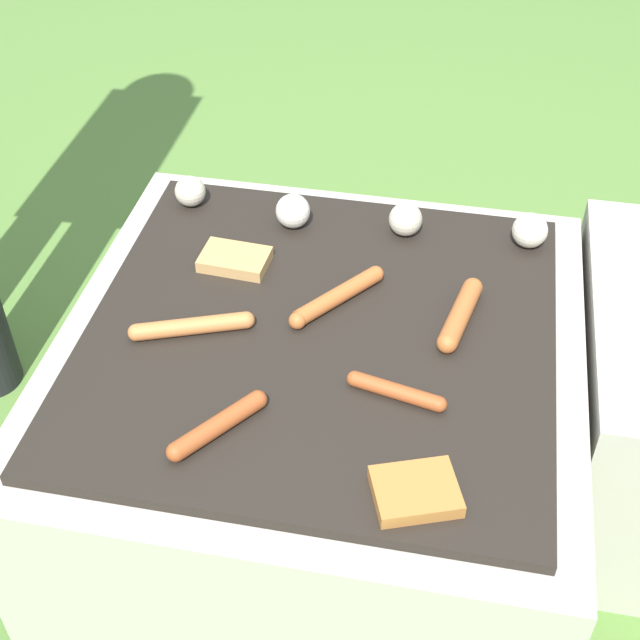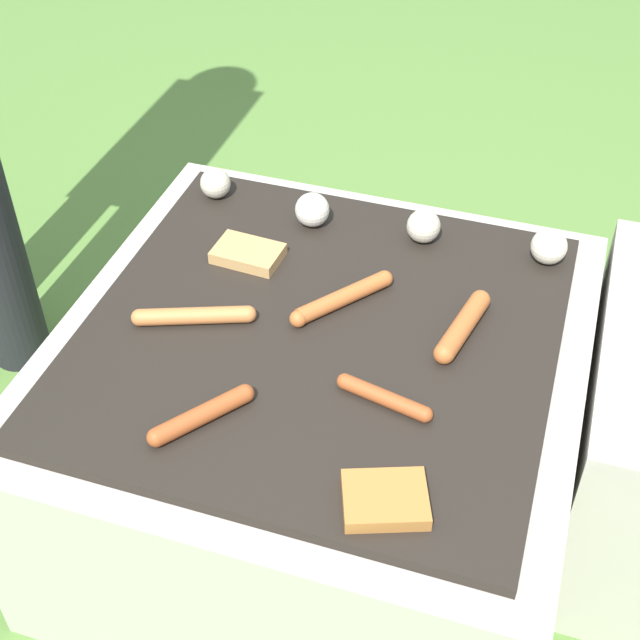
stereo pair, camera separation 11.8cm
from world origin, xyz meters
name	(u,v)px [view 1 (the left image)]	position (x,y,z in m)	size (l,w,h in m)	color
ground_plane	(320,501)	(0.00, 0.00, 0.00)	(14.00, 14.00, 0.00)	#567F38
grill	(320,425)	(0.00, 0.00, 0.21)	(0.78, 0.78, 0.42)	#B2AA9E
sausage_front_center	(218,425)	(-0.09, -0.22, 0.43)	(0.11, 0.13, 0.03)	#A34C23
sausage_front_right	(460,314)	(0.20, 0.06, 0.43)	(0.06, 0.16, 0.03)	#B7602D
sausage_mid_right	(338,296)	(0.01, 0.07, 0.43)	(0.12, 0.15, 0.03)	#B7602D
sausage_back_left	(396,391)	(0.13, -0.11, 0.43)	(0.14, 0.05, 0.02)	#A34C23
sausage_mid_left	(192,326)	(-0.18, -0.04, 0.43)	(0.18, 0.08, 0.03)	#C6753D
bread_slice_left	(416,491)	(0.17, -0.27, 0.43)	(0.12, 0.11, 0.02)	#B27033
bread_slice_center	(235,259)	(-0.16, 0.13, 0.43)	(0.11, 0.08, 0.02)	tan
mushroom_row	(361,214)	(0.02, 0.26, 0.44)	(0.63, 0.08, 0.06)	beige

